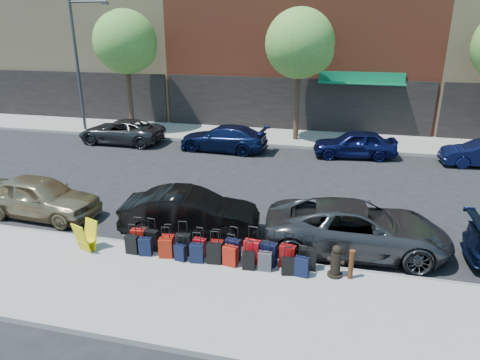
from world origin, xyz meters
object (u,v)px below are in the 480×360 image
(bollard, at_px, (351,264))
(car_far_2, at_px, (355,144))
(tree_center, at_px, (302,46))
(fire_hydrant, at_px, (336,262))
(car_near_1, at_px, (190,213))
(car_near_2, at_px, (357,228))
(display_rack, at_px, (86,237))
(car_far_1, at_px, (223,138))
(tree_left, at_px, (128,44))
(streetlight, at_px, (79,57))
(suitcase_front_5, at_px, (217,250))
(car_near_0, at_px, (40,197))
(car_far_0, at_px, (121,131))

(bollard, relative_size, car_far_2, 0.19)
(tree_center, relative_size, fire_hydrant, 8.13)
(car_near_1, distance_m, car_near_2, 5.21)
(display_rack, bearing_deg, car_far_1, 105.86)
(tree_left, relative_size, car_far_1, 1.51)
(streetlight, height_order, fire_hydrant, streetlight)
(streetlight, bearing_deg, car_far_1, -12.82)
(suitcase_front_5, relative_size, car_far_2, 0.22)
(tree_left, relative_size, fire_hydrant, 8.13)
(fire_hydrant, xyz_separation_m, car_near_2, (0.53, 1.82, 0.19))
(car_near_0, height_order, car_far_0, car_near_0)
(car_near_1, height_order, car_far_2, car_near_1)
(display_rack, relative_size, car_far_1, 0.19)
(suitcase_front_5, relative_size, bollard, 1.11)
(fire_hydrant, height_order, car_near_2, car_near_2)
(streetlight, bearing_deg, car_near_2, -35.60)
(car_far_1, distance_m, car_far_2, 6.92)
(car_far_0, bearing_deg, car_far_2, 91.81)
(suitcase_front_5, xyz_separation_m, car_near_2, (3.85, 1.72, 0.32))
(tree_center, bearing_deg, suitcase_front_5, -92.64)
(streetlight, relative_size, car_far_2, 1.92)
(tree_center, height_order, car_far_0, tree_center)
(car_far_1, bearing_deg, car_near_2, 38.45)
(streetlight, relative_size, display_rack, 8.83)
(streetlight, bearing_deg, car_far_2, -6.21)
(streetlight, height_order, display_rack, streetlight)
(tree_left, distance_m, car_near_1, 15.98)
(streetlight, xyz_separation_m, car_near_2, (16.63, -11.90, -3.91))
(tree_center, xyz_separation_m, streetlight, (-13.44, -0.70, -0.75))
(streetlight, xyz_separation_m, car_far_2, (16.64, -1.81, -3.95))
(display_rack, xyz_separation_m, car_near_2, (7.72, 2.18, 0.15))
(car_near_0, bearing_deg, tree_left, 15.71)
(fire_hydrant, bearing_deg, car_near_0, -173.22)
(car_near_1, bearing_deg, car_far_1, 2.04)
(fire_hydrant, xyz_separation_m, car_far_1, (-6.37, 11.51, 0.14))
(streetlight, xyz_separation_m, display_rack, (8.91, -14.08, -4.06))
(car_near_2, relative_size, car_far_0, 1.10)
(tree_left, height_order, car_far_0, tree_left)
(streetlight, height_order, car_far_2, streetlight)
(streetlight, bearing_deg, tree_center, 2.98)
(tree_left, height_order, streetlight, streetlight)
(car_near_0, xyz_separation_m, car_near_2, (10.86, 0.10, 0.01))
(car_near_0, bearing_deg, car_near_2, -86.30)
(bollard, xyz_separation_m, car_far_1, (-6.76, 11.54, 0.13))
(car_far_2, bearing_deg, car_near_0, -53.92)
(car_near_0, distance_m, car_near_1, 5.65)
(car_near_2, bearing_deg, car_near_1, 86.70)
(car_near_2, bearing_deg, display_rack, 101.22)
(tree_center, xyz_separation_m, fire_hydrant, (2.65, -14.42, -4.85))
(tree_center, relative_size, streetlight, 0.91)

